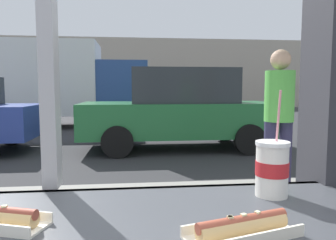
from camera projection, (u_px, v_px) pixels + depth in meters
ground_plane at (124, 137)px, 9.03m from camera, size 60.00×60.00×0.00m
building_facade_far at (129, 74)px, 23.74m from camera, size 28.00×1.20×5.08m
soda_cup_right at (272, 168)px, 0.99m from camera, size 0.10×0.10×0.33m
hotdog_tray_far at (243, 227)px, 0.72m from camera, size 0.28×0.17×0.05m
parked_car_green at (180, 109)px, 7.29m from camera, size 4.36×2.00×1.80m
box_truck at (56, 82)px, 11.57m from camera, size 6.23×2.44×3.02m
pedestrian at (279, 113)px, 3.55m from camera, size 0.32×0.32×1.63m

